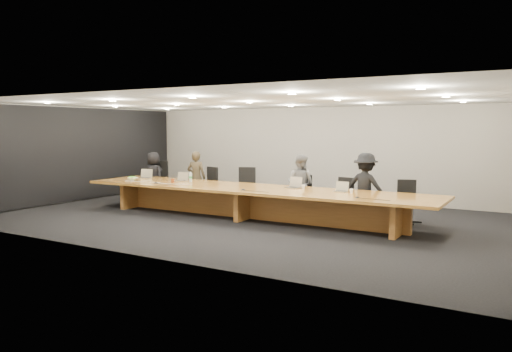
{
  "coord_description": "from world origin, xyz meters",
  "views": [
    {
      "loc": [
        6.13,
        -10.17,
        2.16
      ],
      "look_at": [
        0.0,
        0.3,
        1.0
      ],
      "focal_mm": 35.0,
      "sensor_mm": 36.0,
      "label": 1
    }
  ],
  "objects_px": {
    "chair_mid_left": "(245,187)",
    "av_box": "(130,180)",
    "laptop_a": "(145,174)",
    "paper_cup_far": "(351,191)",
    "chair_far_right": "(407,201)",
    "person_c": "(300,184)",
    "paper_cup_near": "(303,187)",
    "laptop_b": "(181,176)",
    "person_a": "(154,176)",
    "mic_right": "(357,197)",
    "person_d": "(365,187)",
    "mic_center": "(243,190)",
    "mic_left": "(156,183)",
    "chair_mid_right": "(300,194)",
    "chair_right": "(342,198)",
    "conference_table": "(250,197)",
    "chair_left": "(207,185)",
    "chair_far_left": "(157,180)",
    "laptop_d": "(293,182)",
    "laptop_e": "(341,187)",
    "water_bottle": "(191,177)",
    "amber_mug": "(173,181)"
  },
  "relations": [
    {
      "from": "chair_mid_left",
      "to": "amber_mug",
      "type": "xyz_separation_m",
      "value": [
        -1.34,
        -1.43,
        0.24
      ]
    },
    {
      "from": "chair_far_right",
      "to": "mic_right",
      "type": "xyz_separation_m",
      "value": [
        -0.6,
        -1.71,
        0.26
      ]
    },
    {
      "from": "chair_far_right",
      "to": "paper_cup_near",
      "type": "height_order",
      "value": "chair_far_right"
    },
    {
      "from": "laptop_e",
      "to": "amber_mug",
      "type": "distance_m",
      "value": 4.48
    },
    {
      "from": "person_d",
      "to": "mic_left",
      "type": "bearing_deg",
      "value": 24.26
    },
    {
      "from": "person_d",
      "to": "mic_center",
      "type": "height_order",
      "value": "person_d"
    },
    {
      "from": "chair_left",
      "to": "mic_left",
      "type": "xyz_separation_m",
      "value": [
        -0.34,
        -1.75,
        0.22
      ]
    },
    {
      "from": "paper_cup_near",
      "to": "chair_mid_left",
      "type": "bearing_deg",
      "value": 157.01
    },
    {
      "from": "chair_mid_right",
      "to": "chair_far_left",
      "type": "bearing_deg",
      "value": -167.3
    },
    {
      "from": "chair_far_left",
      "to": "chair_mid_right",
      "type": "height_order",
      "value": "chair_far_left"
    },
    {
      "from": "chair_right",
      "to": "person_a",
      "type": "bearing_deg",
      "value": -171.16
    },
    {
      "from": "chair_mid_right",
      "to": "person_a",
      "type": "height_order",
      "value": "person_a"
    },
    {
      "from": "chair_mid_right",
      "to": "mic_left",
      "type": "xyz_separation_m",
      "value": [
        -3.27,
        -1.77,
        0.27
      ]
    },
    {
      "from": "laptop_e",
      "to": "chair_far_right",
      "type": "bearing_deg",
      "value": 35.64
    },
    {
      "from": "chair_far_left",
      "to": "mic_center",
      "type": "distance_m",
      "value": 4.64
    },
    {
      "from": "conference_table",
      "to": "chair_far_left",
      "type": "height_order",
      "value": "chair_far_left"
    },
    {
      "from": "mic_left",
      "to": "chair_mid_left",
      "type": "bearing_deg",
      "value": 47.62
    },
    {
      "from": "amber_mug",
      "to": "person_c",
      "type": "bearing_deg",
      "value": 24.09
    },
    {
      "from": "chair_right",
      "to": "paper_cup_near",
      "type": "xyz_separation_m",
      "value": [
        -0.67,
        -0.76,
        0.3
      ]
    },
    {
      "from": "person_a",
      "to": "mic_right",
      "type": "height_order",
      "value": "person_a"
    },
    {
      "from": "mic_center",
      "to": "mic_left",
      "type": "bearing_deg",
      "value": 178.4
    },
    {
      "from": "chair_mid_right",
      "to": "person_c",
      "type": "distance_m",
      "value": 0.26
    },
    {
      "from": "person_a",
      "to": "mic_center",
      "type": "relative_size",
      "value": 12.01
    },
    {
      "from": "laptop_a",
      "to": "laptop_e",
      "type": "xyz_separation_m",
      "value": [
        5.88,
        -0.05,
        -0.02
      ]
    },
    {
      "from": "chair_far_right",
      "to": "person_c",
      "type": "distance_m",
      "value": 2.68
    },
    {
      "from": "conference_table",
      "to": "paper_cup_far",
      "type": "relative_size",
      "value": 98.88
    },
    {
      "from": "chair_left",
      "to": "chair_mid_right",
      "type": "distance_m",
      "value": 2.93
    },
    {
      "from": "chair_mid_right",
      "to": "person_c",
      "type": "xyz_separation_m",
      "value": [
        0.04,
        -0.07,
        0.25
      ]
    },
    {
      "from": "laptop_a",
      "to": "laptop_b",
      "type": "relative_size",
      "value": 1.11
    },
    {
      "from": "water_bottle",
      "to": "paper_cup_near",
      "type": "bearing_deg",
      "value": 2.56
    },
    {
      "from": "laptop_b",
      "to": "av_box",
      "type": "relative_size",
      "value": 1.59
    },
    {
      "from": "person_a",
      "to": "laptop_d",
      "type": "distance_m",
      "value": 5.14
    },
    {
      "from": "person_d",
      "to": "mic_right",
      "type": "distance_m",
      "value": 1.6
    },
    {
      "from": "person_c",
      "to": "mic_left",
      "type": "distance_m",
      "value": 3.72
    },
    {
      "from": "laptop_a",
      "to": "paper_cup_far",
      "type": "relative_size",
      "value": 3.77
    },
    {
      "from": "chair_far_left",
      "to": "person_a",
      "type": "relative_size",
      "value": 0.82
    },
    {
      "from": "chair_mid_right",
      "to": "paper_cup_far",
      "type": "height_order",
      "value": "chair_mid_right"
    },
    {
      "from": "amber_mug",
      "to": "mic_left",
      "type": "xyz_separation_m",
      "value": [
        -0.28,
        -0.35,
        -0.04
      ]
    },
    {
      "from": "conference_table",
      "to": "chair_right",
      "type": "xyz_separation_m",
      "value": [
        1.9,
        1.16,
        -0.02
      ]
    },
    {
      "from": "chair_mid_left",
      "to": "water_bottle",
      "type": "xyz_separation_m",
      "value": [
        -1.05,
        -1.06,
        0.31
      ]
    },
    {
      "from": "laptop_e",
      "to": "paper_cup_far",
      "type": "xyz_separation_m",
      "value": [
        0.28,
        -0.09,
        -0.07
      ]
    },
    {
      "from": "chair_mid_left",
      "to": "av_box",
      "type": "relative_size",
      "value": 5.77
    },
    {
      "from": "chair_right",
      "to": "chair_far_right",
      "type": "relative_size",
      "value": 0.99
    },
    {
      "from": "laptop_a",
      "to": "laptop_e",
      "type": "height_order",
      "value": "laptop_a"
    },
    {
      "from": "conference_table",
      "to": "person_a",
      "type": "height_order",
      "value": "person_a"
    },
    {
      "from": "chair_mid_left",
      "to": "chair_right",
      "type": "distance_m",
      "value": 2.83
    },
    {
      "from": "laptop_e",
      "to": "paper_cup_far",
      "type": "relative_size",
      "value": 3.24
    },
    {
      "from": "mic_right",
      "to": "conference_table",
      "type": "bearing_deg",
      "value": 171.17
    },
    {
      "from": "av_box",
      "to": "laptop_a",
      "type": "bearing_deg",
      "value": 89.12
    },
    {
      "from": "chair_mid_left",
      "to": "mic_right",
      "type": "bearing_deg",
      "value": -43.41
    }
  ]
}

